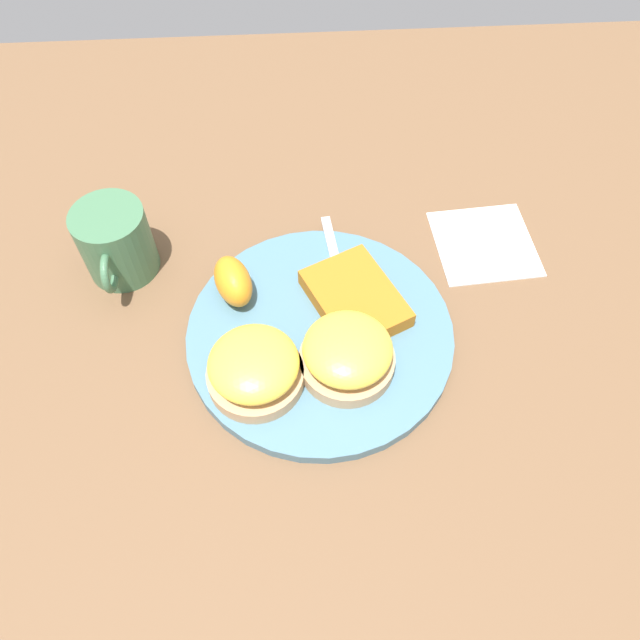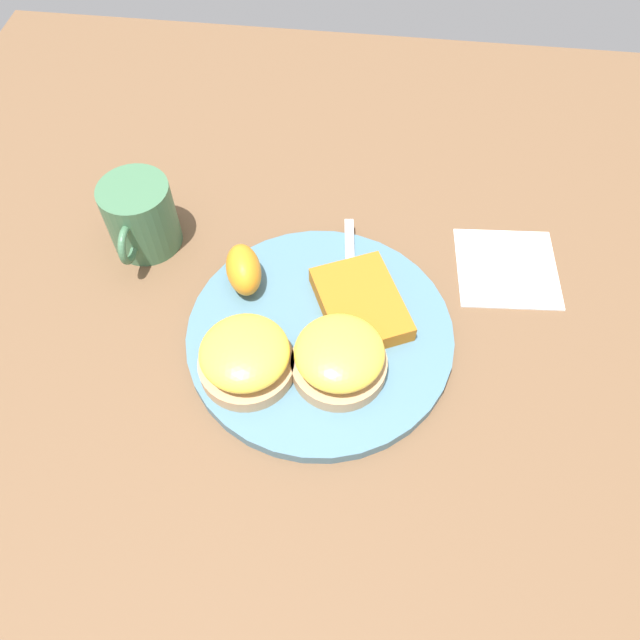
# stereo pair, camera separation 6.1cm
# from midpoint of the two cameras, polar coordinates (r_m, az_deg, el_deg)

# --- Properties ---
(ground_plane) EXTENTS (1.10, 1.10, 0.00)m
(ground_plane) POSITION_cam_midpoint_polar(r_m,az_deg,el_deg) (0.64, 2.73, -1.89)
(ground_plane) COLOR brown
(plate) EXTENTS (0.27, 0.27, 0.01)m
(plate) POSITION_cam_midpoint_polar(r_m,az_deg,el_deg) (0.64, 2.75, -1.56)
(plate) COLOR slate
(plate) RESTS_ON ground_plane
(sandwich_benedict_left) EXTENTS (0.09, 0.09, 0.05)m
(sandwich_benedict_left) POSITION_cam_midpoint_polar(r_m,az_deg,el_deg) (0.59, -3.89, -3.66)
(sandwich_benedict_left) COLOR tan
(sandwich_benedict_left) RESTS_ON plate
(sandwich_benedict_right) EXTENTS (0.09, 0.09, 0.05)m
(sandwich_benedict_right) POSITION_cam_midpoint_polar(r_m,az_deg,el_deg) (0.59, 4.76, -3.67)
(sandwich_benedict_right) COLOR tan
(sandwich_benedict_right) RESTS_ON plate
(hashbrown_patty) EXTENTS (0.13, 0.12, 0.02)m
(hashbrown_patty) POSITION_cam_midpoint_polar(r_m,az_deg,el_deg) (0.64, 6.48, 1.28)
(hashbrown_patty) COLOR #B6681A
(hashbrown_patty) RESTS_ON plate
(orange_wedge) EXTENTS (0.07, 0.05, 0.04)m
(orange_wedge) POSITION_cam_midpoint_polar(r_m,az_deg,el_deg) (0.65, -4.33, 4.42)
(orange_wedge) COLOR orange
(orange_wedge) RESTS_ON plate
(fork) EXTENTS (0.22, 0.04, 0.00)m
(fork) POSITION_cam_midpoint_polar(r_m,az_deg,el_deg) (0.64, 5.58, 0.87)
(fork) COLOR silver
(fork) RESTS_ON plate
(cup) EXTENTS (0.10, 0.08, 0.08)m
(cup) POSITION_cam_midpoint_polar(r_m,az_deg,el_deg) (0.71, -13.72, 9.00)
(cup) COLOR #42704C
(cup) RESTS_ON ground_plane
(napkin) EXTENTS (0.12, 0.12, 0.00)m
(napkin) POSITION_cam_midpoint_polar(r_m,az_deg,el_deg) (0.73, 19.05, 4.38)
(napkin) COLOR white
(napkin) RESTS_ON ground_plane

